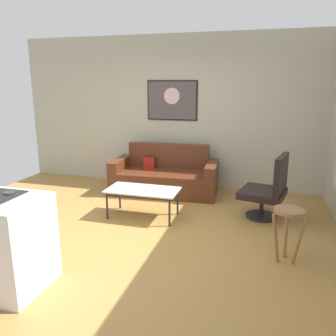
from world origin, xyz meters
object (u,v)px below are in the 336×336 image
Objects in this scene: coffee_table at (143,191)px; armchair at (269,189)px; couch at (165,177)px; bar_stool at (288,221)px; wall_painting at (172,100)px.

armchair is at bearing 13.75° from coffee_table.
armchair reaches higher than coffee_table.
couch is 1.82× the size of coffee_table.
armchair is 1.24m from bar_stool.
armchair is at bearing -23.68° from couch.
wall_painting is (-2.01, 2.55, 1.14)m from bar_stool.
wall_painting is at bearing 143.72° from armchair.
couch is at bearing 90.88° from coffee_table.
couch reaches higher than coffee_table.
bar_stool is 0.64× the size of wall_painting.
couch is at bearing -87.89° from wall_painting.
bar_stool is (1.97, -0.79, 0.09)m from coffee_table.
bar_stool is at bearing -80.75° from armchair.
coffee_table is at bearing -166.25° from armchair.
coffee_table is (0.02, -1.22, 0.11)m from couch.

